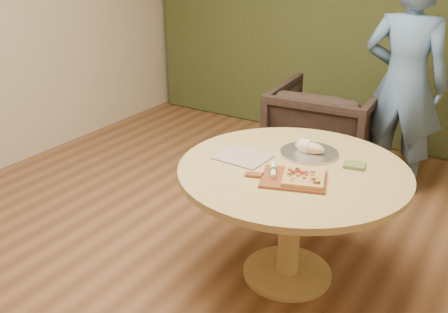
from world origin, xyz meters
TOP-DOWN VIEW (x-y plane):
  - room_shell at (0.00, 0.00)m, footprint 5.04×6.04m
  - curtain at (0.00, 2.90)m, footprint 4.80×0.14m
  - pedestal_table at (0.45, 0.39)m, footprint 1.34×1.34m
  - pizza_paddle at (0.51, 0.23)m, footprint 0.47×0.38m
  - flatbread_pizza at (0.57, 0.24)m, footprint 0.28×0.28m
  - cutlery_roll at (0.39, 0.23)m, footprint 0.11×0.19m
  - newspaper at (0.13, 0.35)m, footprint 0.31×0.26m
  - serving_tray at (0.44, 0.62)m, footprint 0.36×0.36m
  - bread_roll at (0.44, 0.62)m, footprint 0.19×0.09m
  - green_packet at (0.74, 0.58)m, footprint 0.14×0.12m
  - armchair at (0.05, 1.95)m, footprint 0.93×0.88m
  - person_standing at (0.66, 1.97)m, footprint 0.68×0.46m

SIDE VIEW (x-z plane):
  - armchair at x=0.05m, z-range 0.00..0.90m
  - pedestal_table at x=0.45m, z-range 0.23..0.98m
  - newspaper at x=0.13m, z-range 0.75..0.76m
  - serving_tray at x=0.44m, z-range 0.75..0.77m
  - pizza_paddle at x=0.51m, z-range 0.75..0.77m
  - green_packet at x=0.74m, z-range 0.75..0.77m
  - flatbread_pizza at x=0.57m, z-range 0.76..0.80m
  - cutlery_roll at x=0.39m, z-range 0.76..0.80m
  - bread_roll at x=0.44m, z-range 0.75..0.84m
  - person_standing at x=0.66m, z-range 0.00..1.81m
  - room_shell at x=0.00m, z-range -0.02..2.82m
  - curtain at x=0.00m, z-range 0.01..2.79m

